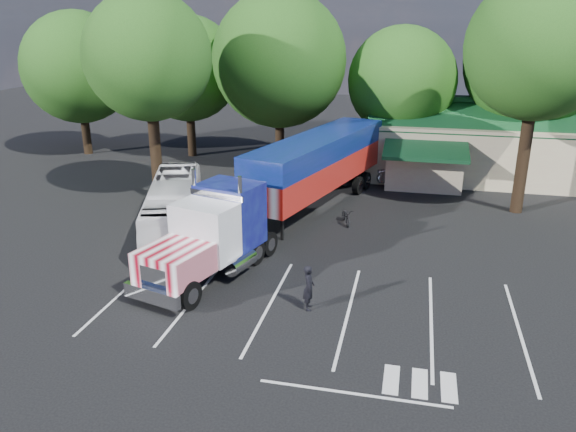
% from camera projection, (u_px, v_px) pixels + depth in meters
% --- Properties ---
extents(ground, '(120.00, 120.00, 0.00)m').
position_uv_depth(ground, '(300.00, 248.00, 28.37)').
color(ground, black).
rests_on(ground, ground).
extents(event_hall, '(24.20, 14.12, 5.55)m').
position_uv_depth(event_hall, '(533.00, 145.00, 41.10)').
color(event_hall, '#C0B68E').
rests_on(event_hall, ground).
extents(tree_row_a, '(9.00, 9.00, 11.68)m').
position_uv_depth(tree_row_a, '(78.00, 68.00, 45.77)').
color(tree_row_a, black).
rests_on(tree_row_a, ground).
extents(tree_row_b, '(8.40, 8.40, 11.35)m').
position_uv_depth(tree_row_b, '(188.00, 69.00, 45.08)').
color(tree_row_b, black).
rests_on(tree_row_b, ground).
extents(tree_row_c, '(10.00, 10.00, 13.05)m').
position_uv_depth(tree_row_c, '(279.00, 60.00, 41.62)').
color(tree_row_c, black).
rests_on(tree_row_c, ground).
extents(tree_row_d, '(8.00, 8.00, 10.60)m').
position_uv_depth(tree_row_d, '(402.00, 81.00, 41.40)').
color(tree_row_d, black).
rests_on(tree_row_d, ground).
extents(tree_row_e, '(9.60, 9.60, 12.90)m').
position_uv_depth(tree_row_e, '(534.00, 62.00, 39.46)').
color(tree_row_e, black).
rests_on(tree_row_e, ground).
extents(tree_near_left, '(7.60, 7.60, 12.65)m').
position_uv_depth(tree_near_left, '(148.00, 57.00, 33.15)').
color(tree_near_left, black).
rests_on(tree_near_left, ground).
extents(tree_near_right, '(8.00, 8.00, 13.50)m').
position_uv_depth(tree_near_right, '(539.00, 48.00, 30.59)').
color(tree_near_right, black).
rests_on(tree_near_right, ground).
extents(semi_truck, '(8.70, 21.99, 4.63)m').
position_uv_depth(semi_truck, '(296.00, 177.00, 31.33)').
color(semi_truck, black).
rests_on(semi_truck, ground).
extents(woman, '(0.56, 0.75, 1.88)m').
position_uv_depth(woman, '(309.00, 288.00, 22.21)').
color(woman, black).
rests_on(woman, ground).
extents(bicycle, '(1.14, 1.83, 0.91)m').
position_uv_depth(bicycle, '(346.00, 216.00, 31.66)').
color(bicycle, black).
rests_on(bicycle, ground).
extents(tour_bus, '(5.73, 10.66, 2.91)m').
position_uv_depth(tour_bus, '(174.00, 208.00, 29.91)').
color(tour_bus, silver).
rests_on(tour_bus, ground).
extents(silver_sedan, '(4.77, 2.52, 1.49)m').
position_uv_depth(silver_sedan, '(408.00, 173.00, 39.27)').
color(silver_sedan, '#9FA3A7').
rests_on(silver_sedan, ground).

